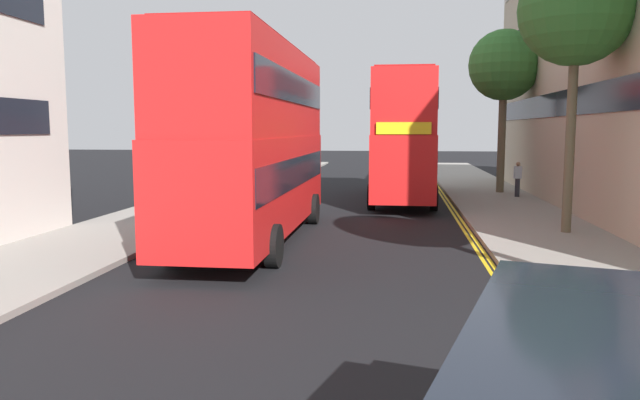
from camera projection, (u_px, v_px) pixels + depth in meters
The scene contains 9 objects.
sidewalk_right at pixel (556, 244), 16.91m from camera, with size 4.00×80.00×0.14m, color gray.
sidewalk_left at pixel (115, 234), 18.56m from camera, with size 4.00×80.00×0.14m, color gray.
kerb_line_outer at pixel (489, 259), 15.21m from camera, with size 0.10×56.00×0.01m, color yellow.
kerb_line_inner at pixel (482, 259), 15.23m from camera, with size 0.10×56.00×0.01m, color yellow.
double_decker_bus_away at pixel (254, 137), 17.46m from camera, with size 2.82×10.82×5.64m.
double_decker_bus_oncoming at pixel (403, 134), 27.40m from camera, with size 2.85×10.82×5.64m.
pedestrian_far at pixel (518, 179), 27.98m from camera, with size 0.34×0.22×1.62m.
street_tree_near at pixel (576, 10), 17.69m from camera, with size 3.35×3.35×8.31m.
street_tree_far at pixel (504, 66), 29.39m from camera, with size 3.43×3.43×7.93m.
Camera 1 is at (2.09, -1.35, 3.26)m, focal length 33.99 mm.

